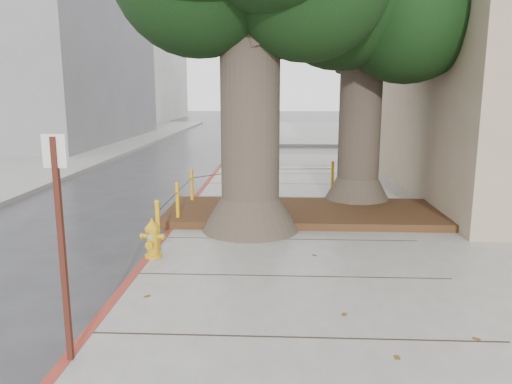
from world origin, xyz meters
TOP-DOWN VIEW (x-y plane):
  - ground at (0.00, 0.00)m, footprint 140.00×140.00m
  - sidewalk_far at (6.00, 30.00)m, footprint 16.00×20.00m
  - curb_red at (-2.00, 2.50)m, footprint 0.14×26.00m
  - planter_bed at (0.90, 3.90)m, footprint 6.40×2.60m
  - building_far_grey at (-15.00, 22.00)m, footprint 12.00×16.00m
  - building_far_white at (-17.00, 45.00)m, footprint 12.00×18.00m
  - tree_far at (2.64, 5.32)m, footprint 4.50×3.80m
  - bollard_ring at (-0.87, 4.38)m, footprint 3.79×5.39m
  - fire_hydrant at (-1.90, 0.79)m, footprint 0.37×0.33m
  - signpost at (-1.95, -2.60)m, footprint 0.24×0.06m
  - car_silver at (6.11, 17.92)m, footprint 3.52×1.78m
  - car_red at (7.54, 19.49)m, footprint 4.02×1.60m
  - car_dark at (-11.16, 18.15)m, footprint 1.88×4.32m

SIDE VIEW (x-z plane):
  - ground at x=0.00m, z-range 0.00..0.00m
  - sidewalk_far at x=6.00m, z-range 0.00..0.15m
  - curb_red at x=-2.00m, z-range -0.01..0.15m
  - planter_bed at x=0.90m, z-range 0.15..0.31m
  - fire_hydrant at x=-1.90m, z-range 0.14..0.84m
  - car_silver at x=6.11m, z-range 0.00..1.15m
  - car_dark at x=-11.16m, z-range 0.00..1.24m
  - car_red at x=7.54m, z-range 0.00..1.30m
  - bollard_ring at x=-0.87m, z-range 0.19..1.14m
  - signpost at x=-1.95m, z-range 0.31..2.76m
  - tree_far at x=2.64m, z-range 1.43..8.60m
  - building_far_grey at x=-15.00m, z-range 0.00..12.00m
  - building_far_white at x=-17.00m, z-range 0.00..15.00m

